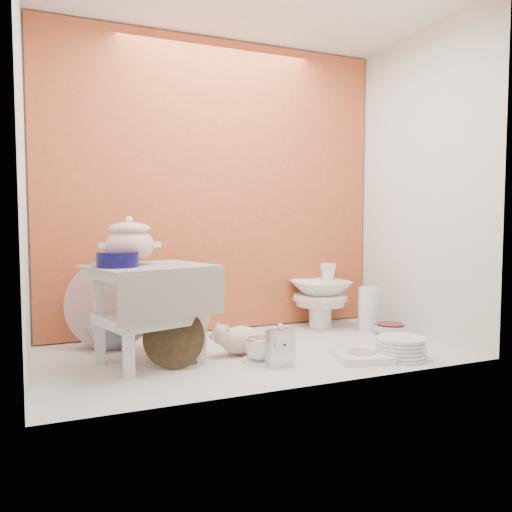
{
  "coord_description": "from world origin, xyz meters",
  "views": [
    {
      "loc": [
        -0.85,
        -2.02,
        0.58
      ],
      "look_at": [
        0.02,
        0.02,
        0.42
      ],
      "focal_mm": 35.72,
      "sensor_mm": 36.0,
      "label": 1
    }
  ],
  "objects": [
    {
      "name": "clear_glass_vase",
      "position": [
        0.73,
        0.18,
        0.11
      ],
      "size": [
        0.14,
        0.14,
        0.22
      ],
      "primitive_type": "cylinder",
      "rotation": [
        0.0,
        0.0,
        -0.23
      ],
      "color": "silver",
      "rests_on": "ground"
    },
    {
      "name": "floral_platter",
      "position": [
        -0.57,
        0.3,
        0.2
      ],
      "size": [
        0.41,
        0.22,
        0.4
      ],
      "primitive_type": null,
      "rotation": [
        0.0,
        0.0,
        -0.35
      ],
      "color": "silver",
      "rests_on": "ground"
    },
    {
      "name": "crystal_bowl",
      "position": [
        0.76,
        0.03,
        0.03
      ],
      "size": [
        0.21,
        0.21,
        0.05
      ],
      "primitive_type": "imported",
      "rotation": [
        0.0,
        0.0,
        -0.27
      ],
      "color": "silver",
      "rests_on": "ground"
    },
    {
      "name": "ground",
      "position": [
        0.0,
        0.0,
        0.0
      ],
      "size": [
        1.8,
        1.8,
        0.0
      ],
      "primitive_type": "plane",
      "color": "silver",
      "rests_on": "ground"
    },
    {
      "name": "teacup_saucer",
      "position": [
        -0.04,
        -0.16,
        0.01
      ],
      "size": [
        0.17,
        0.17,
        0.01
      ],
      "primitive_type": "cylinder",
      "rotation": [
        0.0,
        0.0,
        -0.15
      ],
      "color": "white",
      "rests_on": "ground"
    },
    {
      "name": "soup_tureen",
      "position": [
        -0.51,
        0.08,
        0.5
      ],
      "size": [
        0.29,
        0.29,
        0.2
      ],
      "primitive_type": null,
      "rotation": [
        0.0,
        0.0,
        -0.23
      ],
      "color": "white",
      "rests_on": "step_stool"
    },
    {
      "name": "plush_pig",
      "position": [
        -0.07,
        -0.02,
        0.07
      ],
      "size": [
        0.26,
        0.23,
        0.13
      ],
      "primitive_type": "ellipsoid",
      "rotation": [
        0.0,
        0.0,
        -0.39
      ],
      "color": "beige",
      "rests_on": "ground"
    },
    {
      "name": "lattice_dish",
      "position": [
        0.37,
        -0.28,
        0.01
      ],
      "size": [
        0.26,
        0.26,
        0.03
      ],
      "primitive_type": "cube",
      "rotation": [
        0.0,
        0.0,
        -0.25
      ],
      "color": "white",
      "rests_on": "ground"
    },
    {
      "name": "gold_rim_teacup",
      "position": [
        -0.04,
        -0.16,
        0.06
      ],
      "size": [
        0.13,
        0.13,
        0.09
      ],
      "primitive_type": "imported",
      "rotation": [
        0.0,
        0.0,
        0.09
      ],
      "color": "white",
      "rests_on": "teacup_saucer"
    },
    {
      "name": "niche_shell",
      "position": [
        0.0,
        0.18,
        0.93
      ],
      "size": [
        1.86,
        1.03,
        1.53
      ],
      "color": "#CA5132",
      "rests_on": "ground"
    },
    {
      "name": "step_stool",
      "position": [
        -0.45,
        0.01,
        0.2
      ],
      "size": [
        0.55,
        0.5,
        0.4
      ],
      "primitive_type": null,
      "rotation": [
        0.0,
        0.0,
        0.29
      ],
      "color": "silver",
      "rests_on": "ground"
    },
    {
      "name": "dinner_plate_stack",
      "position": [
        0.53,
        -0.33,
        0.04
      ],
      "size": [
        0.28,
        0.28,
        0.09
      ],
      "primitive_type": "cylinder",
      "rotation": [
        0.0,
        0.0,
        0.35
      ],
      "color": "white",
      "rests_on": "ground"
    },
    {
      "name": "cobalt_bowl",
      "position": [
        -0.58,
        -0.02,
        0.43
      ],
      "size": [
        0.18,
        0.18,
        0.06
      ],
      "primitive_type": "cylinder",
      "rotation": [
        0.0,
        0.0,
        0.11
      ],
      "color": "#0B0944",
      "rests_on": "step_stool"
    },
    {
      "name": "blue_white_vase",
      "position": [
        -0.56,
        0.32,
        0.11
      ],
      "size": [
        0.26,
        0.26,
        0.22
      ],
      "primitive_type": "imported",
      "rotation": [
        0.0,
        0.0,
        -0.26
      ],
      "color": "white",
      "rests_on": "ground"
    },
    {
      "name": "mantel_clock",
      "position": [
        0.01,
        -0.24,
        0.08
      ],
      "size": [
        0.12,
        0.05,
        0.17
      ],
      "primitive_type": "cube",
      "rotation": [
        0.0,
        0.0,
        0.11
      ],
      "color": "silver",
      "rests_on": "ground"
    },
    {
      "name": "lacquer_tray",
      "position": [
        -0.38,
        -0.09,
        0.12
      ],
      "size": [
        0.26,
        0.18,
        0.23
      ],
      "primitive_type": null,
      "rotation": [
        0.0,
        0.0,
        -0.37
      ],
      "color": "black",
      "rests_on": "ground"
    },
    {
      "name": "porcelain_tower",
      "position": [
        0.53,
        0.34,
        0.17
      ],
      "size": [
        0.4,
        0.4,
        0.34
      ],
      "primitive_type": null,
      "rotation": [
        0.0,
        0.0,
        0.43
      ],
      "color": "white",
      "rests_on": "ground"
    }
  ]
}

